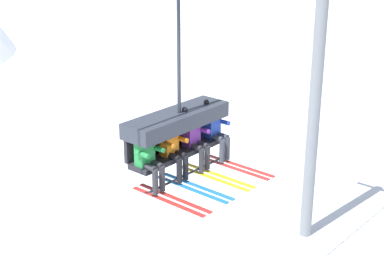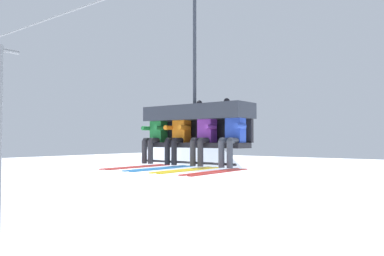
{
  "view_description": "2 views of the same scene",
  "coord_description": "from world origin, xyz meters",
  "px_view_note": "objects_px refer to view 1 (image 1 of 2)",
  "views": [
    {
      "loc": [
        -5.8,
        -7.87,
        9.39
      ],
      "look_at": [
        2.2,
        -0.93,
        5.53
      ],
      "focal_mm": 55.0,
      "sensor_mm": 36.0,
      "label": 1
    },
    {
      "loc": [
        6.5,
        -6.75,
        5.17
      ],
      "look_at": [
        1.98,
        -0.88,
        5.4
      ],
      "focal_mm": 35.0,
      "sensor_mm": 36.0,
      "label": 2
    }
  ],
  "objects_px": {
    "chairlift_chair": "(177,125)",
    "skier_purple": "(196,138)",
    "skier_blue": "(216,129)",
    "skier_orange": "(174,148)",
    "skier_green": "(150,158)",
    "lift_tower_far": "(316,91)"
  },
  "relations": [
    {
      "from": "chairlift_chair",
      "to": "skier_purple",
      "type": "distance_m",
      "value": 0.49
    },
    {
      "from": "skier_purple",
      "to": "skier_blue",
      "type": "height_order",
      "value": "same"
    },
    {
      "from": "chairlift_chair",
      "to": "skier_orange",
      "type": "height_order",
      "value": "chairlift_chair"
    },
    {
      "from": "chairlift_chair",
      "to": "skier_green",
      "type": "distance_m",
      "value": 1.04
    },
    {
      "from": "chairlift_chair",
      "to": "skier_purple",
      "type": "height_order",
      "value": "chairlift_chair"
    },
    {
      "from": "skier_purple",
      "to": "skier_green",
      "type": "bearing_deg",
      "value": -179.69
    },
    {
      "from": "skier_green",
      "to": "skier_blue",
      "type": "distance_m",
      "value": 1.92
    },
    {
      "from": "skier_green",
      "to": "lift_tower_far",
      "type": "bearing_deg",
      "value": 6.95
    },
    {
      "from": "skier_orange",
      "to": "chairlift_chair",
      "type": "bearing_deg",
      "value": 34.57
    },
    {
      "from": "skier_orange",
      "to": "skier_purple",
      "type": "distance_m",
      "value": 0.64
    },
    {
      "from": "chairlift_chair",
      "to": "skier_green",
      "type": "height_order",
      "value": "chairlift_chair"
    },
    {
      "from": "lift_tower_far",
      "to": "skier_green",
      "type": "bearing_deg",
      "value": -173.05
    },
    {
      "from": "lift_tower_far",
      "to": "skier_blue",
      "type": "distance_m",
      "value": 5.83
    },
    {
      "from": "chairlift_chair",
      "to": "skier_blue",
      "type": "bearing_deg",
      "value": -12.59
    },
    {
      "from": "lift_tower_far",
      "to": "skier_purple",
      "type": "relative_size",
      "value": 5.26
    },
    {
      "from": "skier_blue",
      "to": "skier_purple",
      "type": "bearing_deg",
      "value": 180.0
    },
    {
      "from": "skier_green",
      "to": "skier_purple",
      "type": "bearing_deg",
      "value": 0.31
    },
    {
      "from": "chairlift_chair",
      "to": "skier_purple",
      "type": "relative_size",
      "value": 2.36
    },
    {
      "from": "chairlift_chair",
      "to": "skier_blue",
      "type": "height_order",
      "value": "chairlift_chair"
    },
    {
      "from": "lift_tower_far",
      "to": "skier_green",
      "type": "distance_m",
      "value": 7.72
    },
    {
      "from": "lift_tower_far",
      "to": "skier_orange",
      "type": "height_order",
      "value": "lift_tower_far"
    },
    {
      "from": "lift_tower_far",
      "to": "chairlift_chair",
      "type": "height_order",
      "value": "lift_tower_far"
    }
  ]
}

